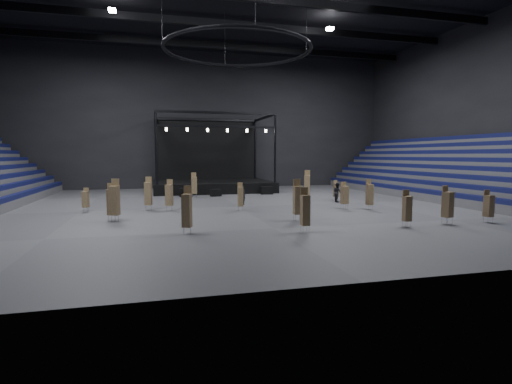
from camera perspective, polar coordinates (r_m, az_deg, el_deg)
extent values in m
plane|color=#47474A|center=(33.97, -2.57, -2.09)|extent=(50.00, 50.00, 0.00)
cube|color=black|center=(54.62, -7.17, 10.12)|extent=(50.00, 0.20, 18.00)
cube|color=black|center=(14.57, 15.97, 23.67)|extent=(50.00, 0.20, 18.00)
cube|color=black|center=(46.09, 30.05, 10.36)|extent=(0.20, 42.00, 18.00)
cube|color=#505053|center=(43.62, 26.14, -0.50)|extent=(7.20, 40.00, 0.75)
cube|color=#0D1039|center=(41.51, 22.72, 0.16)|extent=(0.59, 40.00, 0.40)
cube|color=#505053|center=(43.88, 26.61, 0.01)|extent=(6.30, 40.00, 1.50)
cube|color=#0D1039|center=(42.00, 23.73, 1.21)|extent=(0.59, 40.00, 0.40)
cube|color=#505053|center=(44.14, 27.07, 0.50)|extent=(5.40, 40.00, 2.25)
cube|color=#0D1039|center=(42.52, 24.73, 2.23)|extent=(0.59, 40.00, 0.40)
cube|color=#505053|center=(44.41, 27.52, 0.99)|extent=(4.50, 40.00, 3.00)
cube|color=#0D1039|center=(43.07, 25.70, 3.22)|extent=(0.59, 40.00, 0.40)
cube|color=#505053|center=(44.69, 27.97, 1.48)|extent=(3.60, 40.00, 3.75)
cube|color=#0D1039|center=(43.64, 26.64, 4.19)|extent=(0.59, 40.00, 0.40)
cube|color=#505053|center=(44.98, 28.42, 1.96)|extent=(2.70, 40.00, 4.50)
cube|color=#0D1039|center=(44.23, 27.57, 5.13)|extent=(0.59, 40.00, 0.40)
cube|color=#505053|center=(45.27, 28.86, 2.43)|extent=(1.80, 40.00, 5.25)
cube|color=#0D1039|center=(44.85, 28.47, 6.04)|extent=(0.59, 40.00, 0.40)
cube|color=#505053|center=(45.56, 29.29, 2.90)|extent=(0.90, 40.00, 6.00)
cube|color=#0D1039|center=(45.49, 29.35, 6.93)|extent=(0.59, 40.00, 0.40)
cube|color=black|center=(49.12, -6.26, 0.86)|extent=(14.00, 10.00, 1.20)
cube|color=black|center=(53.74, -7.03, 6.14)|extent=(13.30, 0.30, 8.00)
cylinder|color=black|center=(43.90, -14.07, 6.09)|extent=(0.24, 0.24, 7.80)
cylinder|color=black|center=(53.10, -14.12, 5.92)|extent=(0.24, 0.24, 7.80)
cylinder|color=black|center=(45.91, 2.73, 6.20)|extent=(0.24, 0.24, 7.80)
cylinder|color=black|center=(54.77, -0.10, 6.06)|extent=(0.24, 0.24, 7.80)
cube|color=black|center=(44.66, -5.52, 11.22)|extent=(13.40, 0.25, 0.25)
cube|color=black|center=(53.73, -7.05, 10.20)|extent=(13.40, 0.25, 0.25)
cube|color=black|center=(44.53, -5.51, 9.30)|extent=(13.40, 0.20, 0.20)
cylinder|color=white|center=(44.00, -12.68, 8.73)|extent=(0.24, 0.24, 0.35)
cylinder|color=white|center=(44.12, -9.79, 8.77)|extent=(0.24, 0.24, 0.35)
cylinder|color=white|center=(44.35, -6.92, 8.79)|extent=(0.24, 0.24, 0.35)
cylinder|color=white|center=(44.69, -4.09, 8.79)|extent=(0.24, 0.24, 0.35)
cylinder|color=white|center=(45.13, -1.31, 8.76)|extent=(0.24, 0.24, 0.35)
cylinder|color=white|center=(45.68, 1.41, 8.72)|extent=(0.24, 0.24, 0.35)
torus|color=black|center=(34.79, -2.66, 19.66)|extent=(12.30, 12.30, 0.30)
cylinder|color=black|center=(37.12, 7.20, 22.71)|extent=(0.04, 0.04, 5.00)
cylinder|color=black|center=(41.13, -4.49, 20.99)|extent=(0.04, 0.04, 5.00)
cylinder|color=black|center=(34.83, -13.31, 23.80)|extent=(0.04, 0.04, 5.00)
cube|color=black|center=(42.56, -4.76, 22.83)|extent=(49.00, 0.35, 0.70)
cube|color=black|center=(50.15, -6.38, 20.09)|extent=(49.00, 0.35, 0.70)
cube|color=white|center=(39.09, -19.85, 23.23)|extent=(0.60, 0.60, 0.25)
cube|color=white|center=(42.45, 10.50, 21.96)|extent=(0.60, 0.60, 0.25)
cube|color=black|center=(42.75, -9.98, -0.04)|extent=(1.44, 0.88, 0.90)
cube|color=black|center=(42.53, -5.77, -0.11)|extent=(1.26, 0.87, 0.76)
cube|color=black|center=(44.59, 1.56, 0.24)|extent=(1.39, 0.79, 0.89)
cylinder|color=silver|center=(22.70, 6.75, -5.33)|extent=(0.03, 0.03, 0.38)
cylinder|color=silver|center=(23.03, 6.42, -5.17)|extent=(0.03, 0.03, 0.38)
cylinder|color=silver|center=(22.83, 7.59, -5.28)|extent=(0.03, 0.03, 0.38)
cylinder|color=silver|center=(23.16, 7.26, -5.13)|extent=(0.03, 0.03, 0.38)
cube|color=tan|center=(22.76, 7.04, -2.61)|extent=(0.46, 0.46, 1.74)
cube|color=tan|center=(22.84, 6.89, -0.51)|extent=(0.44, 0.06, 0.95)
cylinder|color=silver|center=(32.92, 12.36, -2.07)|extent=(0.03, 0.03, 0.42)
cylinder|color=silver|center=(33.28, 12.05, -1.99)|extent=(0.03, 0.03, 0.42)
cylinder|color=silver|center=(33.10, 12.98, -2.05)|extent=(0.03, 0.03, 0.42)
cylinder|color=silver|center=(33.46, 12.67, -1.96)|extent=(0.03, 0.03, 0.42)
cube|color=tan|center=(33.09, 12.55, -0.42)|extent=(0.54, 0.54, 1.44)
cube|color=tan|center=(33.21, 12.38, 0.76)|extent=(0.49, 0.10, 0.79)
cylinder|color=silver|center=(27.56, -19.99, -3.66)|extent=(0.03, 0.03, 0.45)
cylinder|color=silver|center=(27.98, -19.90, -3.52)|extent=(0.03, 0.03, 0.45)
cylinder|color=silver|center=(27.52, -19.10, -3.64)|extent=(0.03, 0.03, 0.45)
cylinder|color=silver|center=(27.94, -19.02, -3.51)|extent=(0.03, 0.03, 0.45)
cube|color=tan|center=(27.60, -19.58, -1.17)|extent=(0.70, 0.70, 1.90)
cube|color=tan|center=(27.72, -19.43, 0.73)|extent=(0.51, 0.24, 1.05)
cylinder|color=silver|center=(27.95, -20.38, -3.56)|extent=(0.03, 0.03, 0.44)
cylinder|color=silver|center=(28.36, -20.29, -3.44)|extent=(0.03, 0.03, 0.44)
cylinder|color=silver|center=(27.91, -19.52, -3.55)|extent=(0.03, 0.03, 0.44)
cylinder|color=silver|center=(28.32, -19.45, -3.42)|extent=(0.03, 0.03, 0.44)
cube|color=tan|center=(28.00, -19.97, -1.36)|extent=(0.56, 0.56, 1.67)
cube|color=tan|center=(28.14, -19.96, 0.27)|extent=(0.51, 0.09, 0.92)
cylinder|color=silver|center=(27.75, 25.56, -3.81)|extent=(0.03, 0.03, 0.44)
cylinder|color=silver|center=(28.08, 25.01, -3.68)|extent=(0.03, 0.03, 0.44)
cylinder|color=silver|center=(28.03, 26.23, -3.75)|extent=(0.03, 0.03, 0.44)
cylinder|color=silver|center=(28.34, 25.67, -3.63)|extent=(0.03, 0.03, 0.44)
cube|color=tan|center=(27.92, 25.70, -1.63)|extent=(0.66, 0.66, 1.61)
cube|color=tan|center=(27.97, 25.39, -0.05)|extent=(0.51, 0.21, 0.89)
cylinder|color=silver|center=(31.31, -2.47, -2.41)|extent=(0.03, 0.03, 0.34)
cylinder|color=silver|center=(31.63, -2.59, -2.33)|extent=(0.03, 0.03, 0.34)
cylinder|color=silver|center=(31.38, -1.89, -2.39)|extent=(0.03, 0.03, 0.34)
cylinder|color=silver|center=(31.69, -2.01, -2.31)|extent=(0.03, 0.03, 0.34)
cube|color=tan|center=(31.39, -2.25, -0.67)|extent=(0.43, 0.43, 1.52)
cube|color=tan|center=(31.50, -2.30, 0.64)|extent=(0.39, 0.08, 0.84)
cylinder|color=silver|center=(41.04, -9.07, -0.57)|extent=(0.03, 0.03, 0.44)
cylinder|color=silver|center=(41.45, -9.13, -0.51)|extent=(0.03, 0.03, 0.44)
cylinder|color=silver|center=(41.08, -8.49, -0.56)|extent=(0.03, 0.03, 0.44)
cylinder|color=silver|center=(41.49, -8.55, -0.50)|extent=(0.03, 0.03, 0.44)
cube|color=tan|center=(41.17, -8.83, 0.97)|extent=(0.54, 0.54, 1.73)
cube|color=tan|center=(41.33, -8.89, 2.12)|extent=(0.51, 0.08, 0.95)
cylinder|color=silver|center=(29.61, 30.22, -3.51)|extent=(0.03, 0.03, 0.40)
cylinder|color=silver|center=(29.88, 29.71, -3.42)|extent=(0.03, 0.03, 0.40)
cylinder|color=silver|center=(29.88, 30.73, -3.47)|extent=(0.03, 0.03, 0.40)
cylinder|color=silver|center=(30.14, 30.23, -3.37)|extent=(0.03, 0.03, 0.40)
cube|color=tan|center=(29.76, 30.30, -1.73)|extent=(0.53, 0.53, 1.40)
cube|color=tan|center=(29.82, 30.06, -0.45)|extent=(0.46, 0.11, 0.77)
cylinder|color=silver|center=(31.94, -12.62, -2.31)|extent=(0.03, 0.03, 0.41)
cylinder|color=silver|center=(32.33, -12.64, -2.22)|extent=(0.03, 0.03, 0.41)
cylinder|color=silver|center=(31.95, -11.91, -2.30)|extent=(0.03, 0.03, 0.41)
cylinder|color=silver|center=(32.34, -11.94, -2.21)|extent=(0.03, 0.03, 0.41)
cube|color=tan|center=(32.02, -12.31, -0.43)|extent=(0.65, 0.65, 1.65)
cube|color=tan|center=(32.15, -12.21, 0.99)|extent=(0.46, 0.24, 0.91)
cylinder|color=silver|center=(33.30, -23.46, -2.37)|extent=(0.03, 0.03, 0.35)
cylinder|color=silver|center=(33.63, -23.37, -2.30)|extent=(0.03, 0.03, 0.35)
cylinder|color=silver|center=(33.25, -22.89, -2.36)|extent=(0.03, 0.03, 0.35)
cylinder|color=silver|center=(33.58, -22.81, -2.29)|extent=(0.03, 0.03, 0.35)
cube|color=tan|center=(33.35, -23.18, -0.99)|extent=(0.52, 0.52, 1.23)
cube|color=tan|center=(33.46, -23.09, 0.01)|extent=(0.40, 0.17, 0.67)
cylinder|color=silver|center=(39.10, 11.24, -0.96)|extent=(0.03, 0.03, 0.35)
cylinder|color=silver|center=(39.40, 11.03, -0.91)|extent=(0.03, 0.03, 0.35)
cylinder|color=silver|center=(39.24, 11.67, -0.95)|extent=(0.03, 0.03, 0.35)
cylinder|color=silver|center=(39.54, 11.47, -0.90)|extent=(0.03, 0.03, 0.35)
cube|color=tan|center=(39.24, 11.38, 0.27)|extent=(0.45, 0.45, 1.30)
cube|color=tan|center=(39.34, 11.26, 1.16)|extent=(0.40, 0.09, 0.71)
cylinder|color=silver|center=(32.55, -15.46, -2.22)|extent=(0.03, 0.03, 0.43)
cylinder|color=silver|center=(32.95, -15.44, -2.13)|extent=(0.03, 0.03, 0.43)
cylinder|color=silver|center=(32.55, -14.75, -2.21)|extent=(0.03, 0.03, 0.43)
cylinder|color=silver|center=(32.95, -14.74, -2.12)|extent=(0.03, 0.03, 0.43)
cube|color=tan|center=(32.63, -15.14, -0.23)|extent=(0.62, 0.62, 1.80)
cube|color=tan|center=(32.77, -15.09, 1.28)|extent=(0.49, 0.18, 0.99)
cylinder|color=silver|center=(25.81, 20.62, -4.37)|extent=(0.03, 0.03, 0.36)
cylinder|color=silver|center=(26.08, 20.19, -4.26)|extent=(0.03, 0.03, 0.36)
cylinder|color=silver|center=(26.00, 21.24, -4.32)|extent=(0.03, 0.03, 0.36)
cylinder|color=silver|center=(26.28, 20.81, -4.21)|extent=(0.03, 0.03, 0.36)
cube|color=tan|center=(25.91, 20.78, -2.23)|extent=(0.45, 0.45, 1.53)
cube|color=tan|center=(25.98, 20.62, -0.62)|extent=(0.42, 0.07, 0.84)
cylinder|color=silver|center=(38.12, 7.11, -0.98)|extent=(0.03, 0.03, 0.45)
cylinder|color=silver|center=(38.51, 6.88, -0.92)|extent=(0.03, 0.03, 0.45)
cylinder|color=silver|center=(38.28, 7.70, -0.96)|extent=(0.03, 0.03, 0.45)
cylinder|color=silver|center=(38.67, 7.47, -0.90)|extent=(0.03, 0.03, 0.45)
cube|color=tan|center=(38.28, 7.31, 0.88)|extent=(0.71, 0.71, 2.00)
cube|color=tan|center=(38.45, 7.34, 2.32)|extent=(0.50, 0.27, 1.10)
cylinder|color=silver|center=(33.06, 15.76, -2.15)|extent=(0.03, 0.03, 0.39)
cylinder|color=silver|center=(33.37, 15.45, -2.08)|extent=(0.03, 0.03, 0.39)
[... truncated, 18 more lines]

